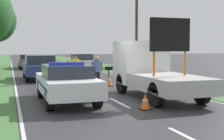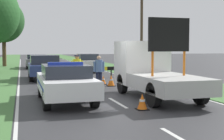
{
  "view_description": "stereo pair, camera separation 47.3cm",
  "coord_description": "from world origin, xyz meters",
  "px_view_note": "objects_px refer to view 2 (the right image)",
  "views": [
    {
      "loc": [
        -3.83,
        -11.59,
        2.04
      ],
      "look_at": [
        0.25,
        0.73,
        1.1
      ],
      "focal_mm": 50.0,
      "sensor_mm": 36.0,
      "label": 1
    },
    {
      "loc": [
        -3.38,
        -11.73,
        2.04
      ],
      "look_at": [
        0.25,
        0.73,
        1.1
      ],
      "focal_mm": 50.0,
      "sensor_mm": 36.0,
      "label": 2
    }
  ],
  "objects_px": {
    "police_officer": "(77,69)",
    "road_barrier": "(86,70)",
    "traffic_cone_near_police": "(111,81)",
    "queued_car_hatch_blue": "(44,67)",
    "traffic_cone_centre_front": "(103,80)",
    "traffic_cone_behind_barrier": "(58,78)",
    "pedestrian_civilian": "(99,69)",
    "roadside_tree_near_right": "(3,21)",
    "work_truck": "(151,70)",
    "queued_car_suv_grey": "(36,61)",
    "queued_car_van_white": "(87,63)",
    "police_car": "(65,82)",
    "traffic_cone_near_truck": "(142,102)",
    "utility_pole": "(142,13)",
    "traffic_cone_lane_edge": "(84,87)"
  },
  "relations": [
    {
      "from": "police_officer",
      "to": "road_barrier",
      "type": "bearing_deg",
      "value": -121.56
    },
    {
      "from": "traffic_cone_near_police",
      "to": "queued_car_hatch_blue",
      "type": "distance_m",
      "value": 5.62
    },
    {
      "from": "traffic_cone_centre_front",
      "to": "traffic_cone_behind_barrier",
      "type": "height_order",
      "value": "traffic_cone_behind_barrier"
    },
    {
      "from": "police_officer",
      "to": "traffic_cone_behind_barrier",
      "type": "xyz_separation_m",
      "value": [
        -0.69,
        2.1,
        -0.67
      ]
    },
    {
      "from": "road_barrier",
      "to": "pedestrian_civilian",
      "type": "bearing_deg",
      "value": -38.46
    },
    {
      "from": "traffic_cone_centre_front",
      "to": "roadside_tree_near_right",
      "type": "xyz_separation_m",
      "value": [
        -6.08,
        18.56,
        4.59
      ]
    },
    {
      "from": "work_truck",
      "to": "queued_car_suv_grey",
      "type": "xyz_separation_m",
      "value": [
        -3.81,
        19.59,
        -0.4
      ]
    },
    {
      "from": "queued_car_hatch_blue",
      "to": "queued_car_van_white",
      "type": "relative_size",
      "value": 1.04
    },
    {
      "from": "police_car",
      "to": "traffic_cone_near_truck",
      "type": "distance_m",
      "value": 3.16
    },
    {
      "from": "traffic_cone_near_police",
      "to": "utility_pole",
      "type": "distance_m",
      "value": 8.23
    },
    {
      "from": "utility_pole",
      "to": "queued_car_van_white",
      "type": "bearing_deg",
      "value": 126.89
    },
    {
      "from": "road_barrier",
      "to": "utility_pole",
      "type": "xyz_separation_m",
      "value": [
        5.34,
        5.71,
        3.73
      ]
    },
    {
      "from": "traffic_cone_behind_barrier",
      "to": "traffic_cone_lane_edge",
      "type": "xyz_separation_m",
      "value": [
        0.78,
        -3.38,
        -0.08
      ]
    },
    {
      "from": "traffic_cone_near_police",
      "to": "roadside_tree_near_right",
      "type": "xyz_separation_m",
      "value": [
        -6.29,
        19.42,
        4.54
      ]
    },
    {
      "from": "police_car",
      "to": "police_officer",
      "type": "relative_size",
      "value": 2.77
    },
    {
      "from": "traffic_cone_lane_edge",
      "to": "queued_car_van_white",
      "type": "bearing_deg",
      "value": 77.63
    },
    {
      "from": "road_barrier",
      "to": "traffic_cone_centre_front",
      "type": "bearing_deg",
      "value": 42.99
    },
    {
      "from": "traffic_cone_behind_barrier",
      "to": "pedestrian_civilian",
      "type": "bearing_deg",
      "value": -48.81
    },
    {
      "from": "work_truck",
      "to": "traffic_cone_near_truck",
      "type": "relative_size",
      "value": 10.08
    },
    {
      "from": "traffic_cone_lane_edge",
      "to": "roadside_tree_near_right",
      "type": "distance_m",
      "value": 22.19
    },
    {
      "from": "police_car",
      "to": "roadside_tree_near_right",
      "type": "distance_m",
      "value": 24.15
    },
    {
      "from": "traffic_cone_lane_edge",
      "to": "police_officer",
      "type": "bearing_deg",
      "value": 94.25
    },
    {
      "from": "queued_car_van_white",
      "to": "traffic_cone_lane_edge",
      "type": "bearing_deg",
      "value": 77.63
    },
    {
      "from": "pedestrian_civilian",
      "to": "traffic_cone_centre_front",
      "type": "bearing_deg",
      "value": 78.61
    },
    {
      "from": "road_barrier",
      "to": "police_officer",
      "type": "relative_size",
      "value": 2.02
    },
    {
      "from": "traffic_cone_behind_barrier",
      "to": "queued_car_hatch_blue",
      "type": "bearing_deg",
      "value": 100.02
    },
    {
      "from": "police_officer",
      "to": "traffic_cone_lane_edge",
      "type": "bearing_deg",
      "value": 106.04
    },
    {
      "from": "police_car",
      "to": "utility_pole",
      "type": "height_order",
      "value": "utility_pole"
    },
    {
      "from": "traffic_cone_near_police",
      "to": "traffic_cone_behind_barrier",
      "type": "relative_size",
      "value": 0.87
    },
    {
      "from": "traffic_cone_lane_edge",
      "to": "traffic_cone_near_police",
      "type": "bearing_deg",
      "value": 45.22
    },
    {
      "from": "traffic_cone_centre_front",
      "to": "traffic_cone_near_truck",
      "type": "relative_size",
      "value": 0.92
    },
    {
      "from": "traffic_cone_behind_barrier",
      "to": "roadside_tree_near_right",
      "type": "bearing_deg",
      "value": 101.67
    },
    {
      "from": "road_barrier",
      "to": "queued_car_van_white",
      "type": "xyz_separation_m",
      "value": [
        2.13,
        9.98,
        -0.09
      ]
    },
    {
      "from": "road_barrier",
      "to": "roadside_tree_near_right",
      "type": "xyz_separation_m",
      "value": [
        -4.95,
        19.36,
        3.97
      ]
    },
    {
      "from": "police_car",
      "to": "traffic_cone_near_police",
      "type": "distance_m",
      "value": 5.13
    },
    {
      "from": "queued_car_hatch_blue",
      "to": "queued_car_suv_grey",
      "type": "height_order",
      "value": "queued_car_hatch_blue"
    },
    {
      "from": "pedestrian_civilian",
      "to": "traffic_cone_lane_edge",
      "type": "height_order",
      "value": "pedestrian_civilian"
    },
    {
      "from": "road_barrier",
      "to": "utility_pole",
      "type": "relative_size",
      "value": 0.38
    },
    {
      "from": "police_car",
      "to": "utility_pole",
      "type": "relative_size",
      "value": 0.52
    },
    {
      "from": "road_barrier",
      "to": "traffic_cone_centre_front",
      "type": "height_order",
      "value": "road_barrier"
    },
    {
      "from": "queued_car_hatch_blue",
      "to": "traffic_cone_near_police",
      "type": "bearing_deg",
      "value": 124.13
    },
    {
      "from": "traffic_cone_centre_front",
      "to": "roadside_tree_near_right",
      "type": "height_order",
      "value": "roadside_tree_near_right"
    },
    {
      "from": "pedestrian_civilian",
      "to": "traffic_cone_near_truck",
      "type": "relative_size",
      "value": 3.04
    },
    {
      "from": "traffic_cone_near_truck",
      "to": "traffic_cone_lane_edge",
      "type": "xyz_separation_m",
      "value": [
        -1.06,
        4.5,
        -0.0
      ]
    },
    {
      "from": "traffic_cone_lane_edge",
      "to": "roadside_tree_near_right",
      "type": "xyz_separation_m",
      "value": [
        -4.47,
        21.25,
        4.58
      ]
    },
    {
      "from": "police_officer",
      "to": "queued_car_van_white",
      "type": "bearing_deg",
      "value": -92.51
    },
    {
      "from": "queued_car_hatch_blue",
      "to": "queued_car_suv_grey",
      "type": "xyz_separation_m",
      "value": [
        -0.0,
        11.22,
        -0.09
      ]
    },
    {
      "from": "police_officer",
      "to": "pedestrian_civilian",
      "type": "relative_size",
      "value": 1.04
    },
    {
      "from": "queued_car_van_white",
      "to": "queued_car_suv_grey",
      "type": "height_order",
      "value": "queued_car_van_white"
    },
    {
      "from": "traffic_cone_centre_front",
      "to": "traffic_cone_lane_edge",
      "type": "relative_size",
      "value": 0.94
    }
  ]
}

